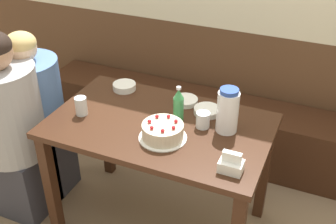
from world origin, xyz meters
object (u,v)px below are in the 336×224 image
(birthday_cake, at_px, (163,131))
(bowl_soup_white, at_px, (124,86))
(glass_tumbler_short, at_px, (203,120))
(bench_seat, at_px, (205,125))
(person_teal_shirt, at_px, (35,119))
(glass_water_tall, at_px, (81,106))
(bowl_side_dish, at_px, (207,111))
(soju_bottle, at_px, (178,105))
(napkin_holder, at_px, (231,164))
(water_pitcher, at_px, (228,111))
(person_pale_blue_shirt, at_px, (11,129))
(bowl_rice_small, at_px, (185,101))

(birthday_cake, relative_size, bowl_soup_white, 1.76)
(glass_tumbler_short, bearing_deg, bench_seat, 106.30)
(glass_tumbler_short, bearing_deg, person_teal_shirt, -176.25)
(glass_tumbler_short, relative_size, person_teal_shirt, 0.08)
(glass_tumbler_short, xyz_separation_m, person_teal_shirt, (-1.08, -0.07, -0.23))
(bench_seat, height_order, bowl_soup_white, bowl_soup_white)
(glass_water_tall, relative_size, glass_tumbler_short, 1.20)
(bowl_side_dish, relative_size, glass_tumbler_short, 1.71)
(soju_bottle, relative_size, napkin_holder, 1.89)
(napkin_holder, relative_size, bowl_soup_white, 0.78)
(bench_seat, distance_m, water_pitcher, 1.04)
(person_pale_blue_shirt, bearing_deg, napkin_holder, -0.60)
(glass_water_tall, bearing_deg, water_pitcher, 12.04)
(glass_tumbler_short, bearing_deg, birthday_cake, -130.23)
(glass_water_tall, height_order, glass_tumbler_short, glass_water_tall)
(napkin_holder, relative_size, bowl_rice_small, 0.77)
(bench_seat, distance_m, person_teal_shirt, 1.24)
(bowl_rice_small, bearing_deg, glass_water_tall, -144.62)
(water_pitcher, xyz_separation_m, napkin_holder, (0.12, -0.31, -0.08))
(bowl_side_dish, bearing_deg, glass_tumbler_short, -80.50)
(soju_bottle, height_order, person_pale_blue_shirt, person_pale_blue_shirt)
(birthday_cake, xyz_separation_m, bowl_soup_white, (-0.43, 0.38, -0.02))
(bowl_soup_white, distance_m, person_teal_shirt, 0.61)
(bench_seat, xyz_separation_m, glass_water_tall, (-0.43, -0.92, 0.57))
(soju_bottle, xyz_separation_m, glass_tumbler_short, (0.14, -0.00, -0.06))
(person_pale_blue_shirt, bearing_deg, bowl_rice_small, 27.67)
(napkin_holder, bearing_deg, bowl_rice_small, 130.34)
(person_teal_shirt, relative_size, person_pale_blue_shirt, 0.94)
(bowl_side_dish, xyz_separation_m, person_teal_shirt, (-1.06, -0.21, -0.20))
(glass_water_tall, relative_size, person_teal_shirt, 0.09)
(napkin_holder, bearing_deg, birthday_cake, 163.80)
(person_teal_shirt, bearing_deg, napkin_holder, -9.54)
(bowl_rice_small, bearing_deg, person_teal_shirt, -163.58)
(birthday_cake, relative_size, person_pale_blue_shirt, 0.21)
(bench_seat, distance_m, napkin_holder, 1.29)
(bowl_side_dish, bearing_deg, water_pitcher, -39.10)
(birthday_cake, height_order, water_pitcher, water_pitcher)
(birthday_cake, distance_m, soju_bottle, 0.19)
(birthday_cake, xyz_separation_m, bowl_rice_small, (-0.02, 0.37, -0.03))
(water_pitcher, height_order, glass_tumbler_short, water_pitcher)
(bowl_side_dish, xyz_separation_m, glass_tumbler_short, (0.02, -0.14, 0.03))
(bowl_rice_small, bearing_deg, bowl_soup_white, 179.45)
(bench_seat, xyz_separation_m, water_pitcher, (0.35, -0.75, 0.64))
(bowl_soup_white, height_order, bowl_rice_small, bowl_soup_white)
(bowl_rice_small, height_order, person_pale_blue_shirt, person_pale_blue_shirt)
(soju_bottle, xyz_separation_m, bowl_rice_small, (-0.03, 0.19, -0.08))
(birthday_cake, distance_m, glass_tumbler_short, 0.23)
(birthday_cake, relative_size, glass_tumbler_short, 2.86)
(birthday_cake, height_order, person_teal_shirt, person_teal_shirt)
(water_pitcher, bearing_deg, glass_tumbler_short, -171.11)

